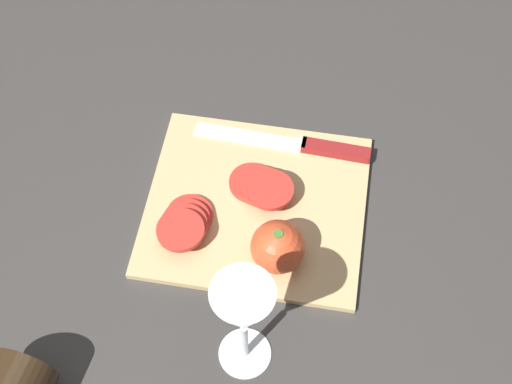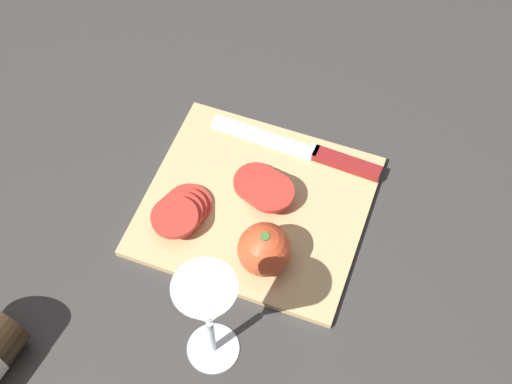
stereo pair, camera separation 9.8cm
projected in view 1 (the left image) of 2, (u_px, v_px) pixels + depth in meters
The scene contains 7 objects.
ground_plane at pixel (213, 207), 1.02m from camera, with size 3.00×3.00×0.00m, color #383533.
cutting_board at pixel (256, 205), 1.01m from camera, with size 0.31×0.28×0.01m.
wine_glass at pixel (243, 314), 0.79m from camera, with size 0.07×0.07×0.19m.
whole_tomato at pixel (278, 247), 0.93m from camera, with size 0.07×0.07×0.07m.
knife at pixel (315, 147), 1.05m from camera, with size 0.27×0.04×0.01m.
tomato_slice_stack_near at pixel (261, 186), 1.00m from camera, with size 0.10×0.09×0.03m.
tomato_slice_stack_far at pixel (185, 222), 0.97m from camera, with size 0.07×0.10×0.03m.
Camera 1 is at (0.15, -0.50, 0.87)m, focal length 50.00 mm.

